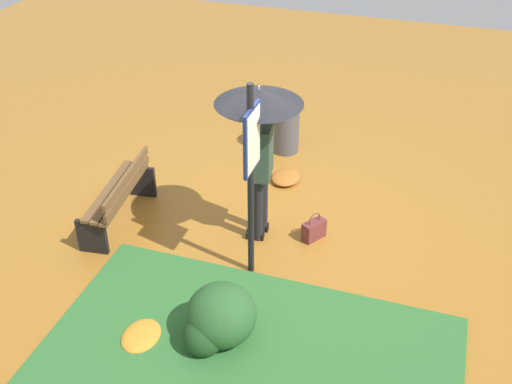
% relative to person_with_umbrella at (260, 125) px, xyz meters
% --- Properties ---
extents(ground_plane, '(18.00, 18.00, 0.00)m').
position_rel_person_with_umbrella_xyz_m(ground_plane, '(-0.16, -0.03, -1.55)').
color(ground_plane, '#9E6623').
extents(person_with_umbrella, '(0.96, 0.96, 2.04)m').
position_rel_person_with_umbrella_xyz_m(person_with_umbrella, '(0.00, 0.00, 0.00)').
color(person_with_umbrella, black).
rests_on(person_with_umbrella, ground_plane).
extents(info_sign_post, '(0.44, 0.07, 2.30)m').
position_rel_person_with_umbrella_xyz_m(info_sign_post, '(0.60, 0.11, -0.11)').
color(info_sign_post, black).
rests_on(info_sign_post, ground_plane).
extents(handbag, '(0.33, 0.28, 0.37)m').
position_rel_person_with_umbrella_xyz_m(handbag, '(-0.21, 0.63, -1.42)').
color(handbag, brown).
rests_on(handbag, ground_plane).
extents(park_bench, '(1.40, 0.53, 0.75)m').
position_rel_person_with_umbrella_xyz_m(park_bench, '(0.23, -1.75, -1.15)').
color(park_bench, black).
rests_on(park_bench, ground_plane).
extents(trash_bin, '(0.42, 0.42, 0.83)m').
position_rel_person_with_umbrella_xyz_m(trash_bin, '(-2.21, -0.30, -1.13)').
color(trash_bin, '#4C4C51').
rests_on(trash_bin, ground_plane).
extents(shrub_cluster, '(0.77, 0.70, 0.63)m').
position_rel_person_with_umbrella_xyz_m(shrub_cluster, '(1.71, 0.13, -1.26)').
color(shrub_cluster, '#285628').
rests_on(shrub_cluster, ground_plane).
extents(leaf_pile_near_person, '(0.49, 0.39, 0.11)m').
position_rel_person_with_umbrella_xyz_m(leaf_pile_near_person, '(-1.38, -0.05, -1.50)').
color(leaf_pile_near_person, '#A86023').
rests_on(leaf_pile_near_person, ground_plane).
extents(leaf_pile_by_bench, '(0.47, 0.38, 0.10)m').
position_rel_person_with_umbrella_xyz_m(leaf_pile_by_bench, '(1.95, -0.61, -1.50)').
color(leaf_pile_by_bench, '#C68428').
rests_on(leaf_pile_by_bench, ground_plane).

